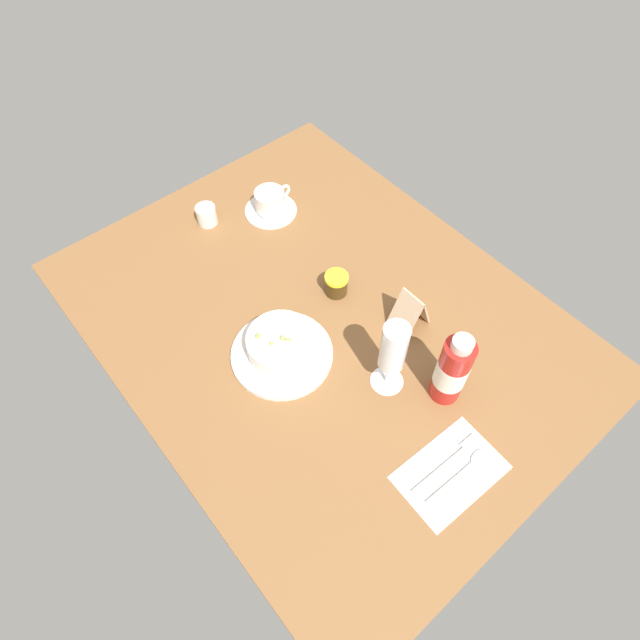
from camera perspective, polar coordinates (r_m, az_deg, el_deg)
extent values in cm
cube|color=brown|center=(118.73, 0.19, -0.24)|extent=(110.00, 84.00, 3.00)
cylinder|color=silver|center=(112.13, -4.01, -3.60)|extent=(20.97, 20.97, 1.20)
cylinder|color=silver|center=(109.22, -4.11, -2.67)|extent=(13.64, 13.64, 5.64)
cylinder|color=beige|center=(107.52, -4.17, -2.10)|extent=(11.73, 11.73, 1.60)
sphere|color=#8C9551|center=(107.31, -6.50, -1.71)|extent=(1.28, 1.28, 1.28)
sphere|color=#8C9551|center=(106.35, -3.18, -2.09)|extent=(0.82, 0.82, 0.82)
sphere|color=#8C9551|center=(106.16, -5.09, -2.46)|extent=(0.96, 0.96, 0.96)
sphere|color=#8C9551|center=(106.40, -3.50, -2.08)|extent=(0.85, 0.85, 0.85)
sphere|color=#8C9551|center=(106.66, -3.96, -1.90)|extent=(1.20, 1.20, 1.20)
cube|color=silver|center=(104.48, 13.52, -15.26)|extent=(13.40, 19.79, 0.30)
cube|color=silver|center=(103.86, 12.69, -15.09)|extent=(1.78, 14.04, 0.50)
cube|color=silver|center=(106.99, 15.53, -12.36)|extent=(2.35, 3.69, 0.40)
cube|color=silver|center=(103.59, 13.85, -16.14)|extent=(1.54, 13.03, 0.50)
ellipsoid|color=silver|center=(106.34, 16.40, -13.63)|extent=(2.40, 4.00, 0.60)
cylinder|color=silver|center=(139.14, -5.19, 11.44)|extent=(12.99, 12.99, 0.90)
cylinder|color=silver|center=(137.05, -5.28, 12.36)|extent=(7.38, 7.38, 5.20)
cylinder|color=black|center=(135.64, -5.35, 13.01)|extent=(6.27, 6.27, 1.00)
torus|color=silver|center=(138.95, -3.77, 13.35)|extent=(0.95, 3.63, 3.60)
cylinder|color=silver|center=(137.29, -11.82, 10.74)|extent=(4.86, 4.86, 4.83)
cone|color=silver|center=(137.13, -11.37, 11.84)|extent=(2.32, 2.71, 2.35)
cylinder|color=white|center=(110.08, 7.03, -6.33)|extent=(6.63, 6.63, 0.40)
cylinder|color=white|center=(106.93, 7.23, -5.41)|extent=(0.80, 0.80, 6.84)
cylinder|color=white|center=(99.16, 7.77, -2.83)|extent=(5.01, 5.01, 11.37)
cylinder|color=silver|center=(100.59, 7.67, -3.34)|extent=(4.11, 4.11, 6.82)
cylinder|color=#412D10|center=(120.14, 1.72, 3.67)|extent=(5.00, 5.00, 4.48)
cylinder|color=yellow|center=(118.09, 1.75, 4.47)|extent=(5.24, 5.24, 0.80)
cylinder|color=#B21E19|center=(103.93, 13.66, -5.23)|extent=(5.96, 5.96, 16.61)
cylinder|color=silver|center=(104.21, 13.63, -5.32)|extent=(6.08, 6.08, 6.31)
cylinder|color=silver|center=(96.17, 14.74, -2.48)|extent=(3.88, 3.88, 2.02)
cube|color=tan|center=(115.45, 10.11, 1.50)|extent=(5.93, 3.96, 9.53)
cube|color=tan|center=(113.67, 8.87, 0.56)|extent=(5.93, 3.96, 9.53)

